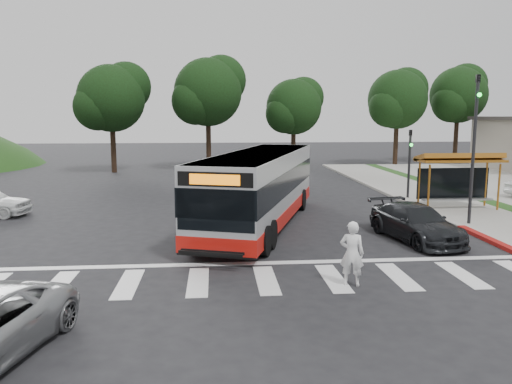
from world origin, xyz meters
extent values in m
plane|color=black|center=(0.00, 0.00, 0.00)|extent=(140.00, 140.00, 0.00)
cube|color=gray|center=(11.00, 8.00, 0.06)|extent=(4.00, 40.00, 0.12)
cube|color=#9E9991|center=(9.00, 8.00, 0.07)|extent=(0.30, 40.00, 0.15)
cube|color=maroon|center=(9.00, -2.00, 0.08)|extent=(0.32, 6.00, 0.15)
cube|color=silver|center=(0.00, -5.00, 0.01)|extent=(18.00, 2.60, 0.01)
cylinder|color=#985A19|center=(9.00, 4.40, 1.27)|extent=(0.10, 0.10, 2.30)
cylinder|color=#985A19|center=(12.60, 4.40, 1.27)|extent=(0.10, 0.10, 2.30)
cylinder|color=#985A19|center=(9.00, 5.60, 1.27)|extent=(0.10, 0.10, 2.30)
cylinder|color=#985A19|center=(12.60, 5.60, 1.27)|extent=(0.10, 0.10, 2.30)
cube|color=#985A19|center=(10.80, 5.00, 2.57)|extent=(4.20, 1.60, 0.12)
cube|color=#985A19|center=(10.80, 5.05, 2.72)|extent=(4.20, 1.32, 0.51)
cube|color=black|center=(10.80, 5.60, 1.32)|extent=(3.80, 0.06, 1.60)
cube|color=gray|center=(10.80, 5.00, 0.57)|extent=(3.60, 0.40, 0.08)
cylinder|color=black|center=(9.60, 1.50, 3.25)|extent=(0.14, 0.14, 6.50)
imported|color=black|center=(9.60, 1.50, 6.00)|extent=(0.16, 0.20, 1.00)
sphere|color=#19E533|center=(9.60, 1.32, 5.65)|extent=(0.18, 0.18, 0.18)
cylinder|color=black|center=(9.60, 8.50, 2.00)|extent=(0.14, 0.14, 4.00)
imported|color=black|center=(9.60, 8.50, 3.50)|extent=(0.16, 0.20, 1.00)
sphere|color=#19E533|center=(9.60, 8.32, 3.15)|extent=(0.18, 0.18, 0.18)
cylinder|color=black|center=(16.00, 28.00, 2.30)|extent=(0.44, 0.44, 4.40)
sphere|color=black|center=(16.00, 28.00, 6.30)|extent=(5.60, 5.60, 5.60)
sphere|color=black|center=(17.12, 28.84, 7.30)|extent=(4.20, 4.20, 4.20)
sphere|color=black|center=(15.02, 27.30, 5.60)|extent=(3.92, 3.92, 3.92)
cylinder|color=black|center=(23.00, 30.00, 2.42)|extent=(0.44, 0.44, 4.84)
sphere|color=black|center=(23.00, 30.00, 6.82)|extent=(5.60, 5.60, 5.60)
sphere|color=black|center=(24.12, 30.84, 7.92)|extent=(4.20, 4.20, 4.20)
sphere|color=black|center=(22.02, 29.30, 6.05)|extent=(3.92, 3.92, 3.92)
cylinder|color=black|center=(-2.00, 26.00, 2.42)|extent=(0.44, 0.44, 4.84)
sphere|color=black|center=(-2.00, 26.00, 6.82)|extent=(6.00, 6.00, 6.00)
sphere|color=black|center=(-0.80, 26.90, 7.92)|extent=(4.50, 4.50, 4.50)
sphere|color=black|center=(-3.05, 25.25, 6.05)|extent=(4.20, 4.20, 4.20)
cylinder|color=black|center=(6.00, 28.00, 1.98)|extent=(0.44, 0.44, 3.96)
sphere|color=black|center=(6.00, 28.00, 5.58)|extent=(5.20, 5.20, 5.20)
sphere|color=black|center=(7.04, 28.78, 6.48)|extent=(3.90, 3.90, 3.90)
sphere|color=black|center=(5.09, 27.35, 4.95)|extent=(3.64, 3.64, 3.64)
cylinder|color=black|center=(-10.00, 24.00, 2.20)|extent=(0.44, 0.44, 4.40)
sphere|color=black|center=(-10.00, 24.00, 6.20)|extent=(5.60, 5.60, 5.60)
sphere|color=black|center=(-8.88, 24.84, 7.20)|extent=(4.20, 4.20, 4.20)
sphere|color=black|center=(-10.98, 23.30, 5.50)|extent=(3.92, 3.92, 3.92)
imported|color=white|center=(2.37, -5.63, 0.93)|extent=(0.79, 0.65, 1.87)
imported|color=black|center=(6.25, -0.75, 0.69)|extent=(2.81, 5.06, 1.39)
camera|label=1|loc=(-1.47, -19.04, 4.80)|focal=35.00mm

